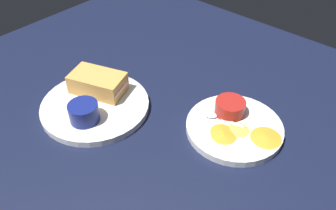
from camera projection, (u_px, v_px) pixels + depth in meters
ground_plane at (142, 102)px, 89.44cm from camera, size 110.00×110.00×3.00cm
plate_sandwich_main at (95, 106)px, 84.73cm from camera, size 25.73×25.73×1.60cm
sandwich_half_near at (98, 83)px, 86.36cm from camera, size 14.84×11.54×4.80cm
ramekin_dark_sauce at (84, 112)px, 78.41cm from camera, size 6.77×6.77×4.32cm
spoon_by_dark_ramekin at (94, 103)px, 83.70cm from camera, size 5.92×9.41×0.80cm
plate_chips_companion at (234, 128)px, 79.02cm from camera, size 21.60×21.60×1.60cm
ramekin_light_gravy at (230, 107)px, 80.50cm from camera, size 6.93×6.93×3.33cm
spoon_by_gravy_ramekin at (216, 117)px, 80.10cm from camera, size 9.96×3.23×0.80cm
plantain_chip_scatter at (241, 134)px, 76.06cm from camera, size 15.95×13.29×0.60cm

